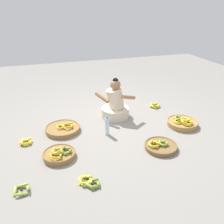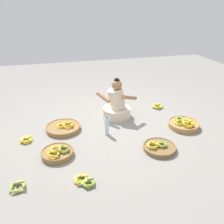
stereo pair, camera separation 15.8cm
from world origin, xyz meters
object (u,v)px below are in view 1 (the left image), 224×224
Objects in this scene: banana_basket_back_center at (59,154)px; loose_bananas_mid_right at (155,106)px; vendor_woman_front at (115,105)px; loose_bananas_near_vendor at (22,189)px; banana_basket_back_left at (182,123)px; loose_bananas_front_right at (26,142)px; banana_basket_front_center at (63,129)px; loose_bananas_near_bicycle at (88,181)px; water_bottle at (107,126)px; banana_basket_front_left at (161,146)px.

banana_basket_back_center is 2.38m from loose_bananas_mid_right.
vendor_woman_front reaches higher than loose_bananas_near_vendor.
banana_basket_back_center is at bearing -150.90° from loose_bananas_mid_right.
banana_basket_back_left reaches higher than loose_bananas_front_right.
banana_basket_front_center reaches higher than loose_bananas_front_right.
loose_bananas_near_bicycle is at bearing -135.24° from loose_bananas_mid_right.
banana_basket_back_center is 0.74m from banana_basket_front_center.
banana_basket_back_center is 1.51× the size of loose_bananas_near_bicycle.
loose_bananas_near_vendor is 1.61m from water_bottle.
water_bottle is (0.68, -0.34, 0.11)m from banana_basket_front_center.
banana_basket_front_center is at bearing 79.36° from banana_basket_back_center.
banana_basket_front_left is (0.31, -1.22, -0.20)m from vendor_woman_front.
banana_basket_front_center is 0.63m from loose_bananas_front_right.
banana_basket_front_left reaches higher than loose_bananas_front_right.
vendor_woman_front reaches higher than banana_basket_front_center.
loose_bananas_near_bicycle is at bearing -57.41° from loose_bananas_front_right.
banana_basket_front_center is at bearing 153.72° from water_bottle.
loose_bananas_near_bicycle is at bearing -154.03° from banana_basket_back_left.
banana_basket_front_center reaches higher than loose_bananas_near_bicycle.
vendor_woman_front is 2.50× the size of loose_bananas_near_bicycle.
banana_basket_front_left is 2.05m from loose_bananas_front_right.
loose_bananas_front_right is at bearing -163.45° from vendor_woman_front.
banana_basket_back_center is 0.92m from water_bottle.
banana_basket_front_center is 1.91× the size of loose_bananas_near_bicycle.
loose_bananas_front_right is at bearing -159.52° from banana_basket_front_center.
water_bottle is at bearing 35.55° from loose_bananas_near_vendor.
loose_bananas_near_vendor reaches higher than loose_bananas_front_right.
banana_basket_back_center reaches higher than banana_basket_front_center.
loose_bananas_mid_right is at bearing 14.33° from loose_bananas_front_right.
loose_bananas_near_bicycle is (-1.18, -0.40, -0.01)m from banana_basket_front_left.
banana_basket_back_left is 1.36m from water_bottle.
loose_bananas_near_vendor is at bearing 172.91° from loose_bananas_near_bicycle.
banana_basket_back_left is 2.08m from banana_basket_front_center.
banana_basket_back_center is 1.43× the size of water_bottle.
banana_basket_front_center reaches higher than banana_basket_front_left.
banana_basket_front_center is 1.41m from loose_bananas_near_vendor.
banana_basket_back_center is at bearing 113.57° from loose_bananas_near_bicycle.
loose_bananas_mid_right is 3.07m from loose_bananas_near_vendor.
loose_bananas_near_bicycle is 0.77m from loose_bananas_near_vendor.
loose_bananas_mid_right is 0.80× the size of loose_bananas_near_bicycle.
banana_basket_back_center reaches higher than loose_bananas_near_bicycle.
banana_basket_front_center is 2.48× the size of loose_bananas_front_right.
banana_basket_front_left is 1.60× the size of loose_bananas_near_bicycle.
loose_bananas_front_right is at bearing 175.19° from banana_basket_back_left.
loose_bananas_front_right is (-0.73, 1.14, -0.00)m from loose_bananas_near_bicycle.
water_bottle reaches higher than loose_bananas_mid_right.
banana_basket_back_left is at bearing -4.47° from water_bottle.
loose_bananas_near_vendor is at bearing -162.69° from banana_basket_back_left.
loose_bananas_near_bicycle is (0.14, -1.36, -0.02)m from banana_basket_front_center.
vendor_woman_front reaches higher than loose_bananas_front_right.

